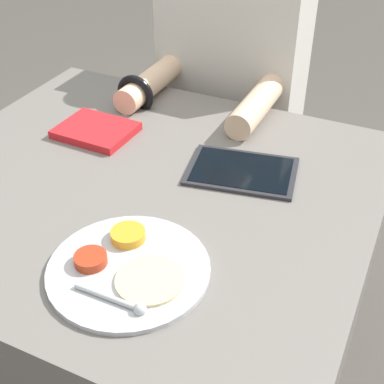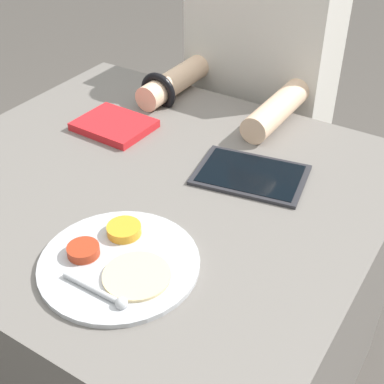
{
  "view_description": "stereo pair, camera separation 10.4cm",
  "coord_description": "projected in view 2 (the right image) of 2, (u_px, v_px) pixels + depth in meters",
  "views": [
    {
      "loc": [
        0.52,
        -0.82,
        1.42
      ],
      "look_at": [
        0.16,
        -0.06,
        0.81
      ],
      "focal_mm": 50.0,
      "sensor_mm": 36.0,
      "label": 1
    },
    {
      "loc": [
        0.61,
        -0.77,
        1.42
      ],
      "look_at": [
        0.16,
        -0.06,
        0.81
      ],
      "focal_mm": 50.0,
      "sensor_mm": 36.0,
      "label": 2
    }
  ],
  "objects": [
    {
      "name": "ground_plane",
      "position": [
        158.0,
        381.0,
        1.62
      ],
      "size": [
        12.0,
        12.0,
        0.0
      ],
      "primitive_type": "plane",
      "color": "#4C4742"
    },
    {
      "name": "dining_table",
      "position": [
        152.0,
        296.0,
        1.4
      ],
      "size": [
        1.02,
        0.93,
        0.75
      ],
      "color": "slate",
      "rests_on": "ground_plane"
    },
    {
      "name": "thali_tray",
      "position": [
        119.0,
        261.0,
        0.96
      ],
      "size": [
        0.29,
        0.29,
        0.03
      ],
      "color": "#B7BABF",
      "rests_on": "dining_table"
    },
    {
      "name": "red_notebook",
      "position": [
        114.0,
        126.0,
        1.36
      ],
      "size": [
        0.19,
        0.15,
        0.02
      ],
      "color": "silver",
      "rests_on": "dining_table"
    },
    {
      "name": "tablet_device",
      "position": [
        251.0,
        175.0,
        1.19
      ],
      "size": [
        0.27,
        0.21,
        0.01
      ],
      "color": "#28282D",
      "rests_on": "dining_table"
    },
    {
      "name": "person_diner",
      "position": [
        255.0,
        130.0,
        1.73
      ],
      "size": [
        0.43,
        0.48,
        1.21
      ],
      "color": "black",
      "rests_on": "ground_plane"
    }
  ]
}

